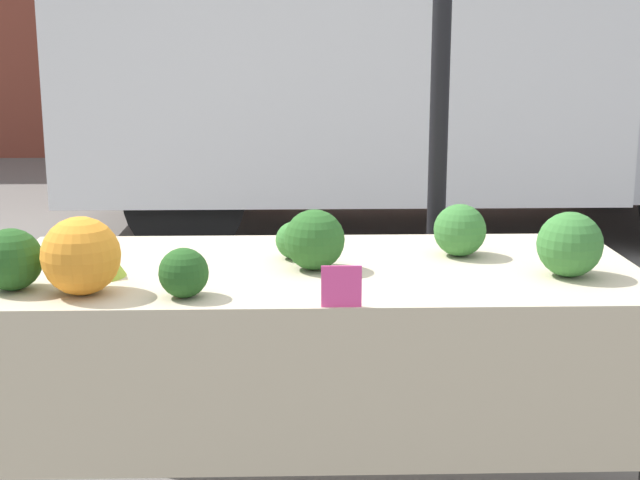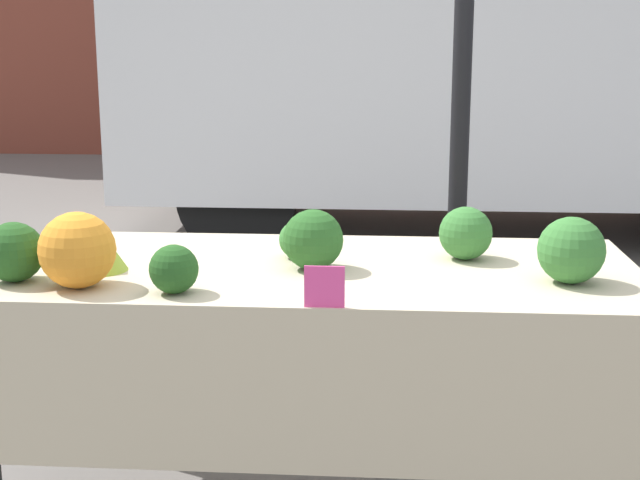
# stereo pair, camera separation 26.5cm
# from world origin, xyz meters

# --- Properties ---
(tent_pole) EXTENTS (0.07, 0.07, 2.66)m
(tent_pole) POSITION_xyz_m (0.46, 0.71, 1.33)
(tent_pole) COLOR black
(tent_pole) RESTS_ON ground_plane
(parked_truck) EXTENTS (5.19, 2.19, 2.44)m
(parked_truck) POSITION_xyz_m (0.74, 4.23, 1.32)
(parked_truck) COLOR white
(parked_truck) RESTS_ON ground_plane
(market_table) EXTENTS (1.91, 0.87, 0.78)m
(market_table) POSITION_xyz_m (0.00, -0.06, 0.69)
(market_table) COLOR beige
(market_table) RESTS_ON ground_plane
(orange_cauliflower) EXTENTS (0.21, 0.21, 0.21)m
(orange_cauliflower) POSITION_xyz_m (-0.64, -0.28, 0.89)
(orange_cauliflower) COLOR orange
(orange_cauliflower) RESTS_ON market_table
(romanesco_head) EXTENTS (0.17, 0.17, 0.14)m
(romanesco_head) POSITION_xyz_m (-0.65, -0.10, 0.85)
(romanesco_head) COLOR #93B238
(romanesco_head) RESTS_ON market_table
(broccoli_head_0) EXTENTS (0.18, 0.18, 0.18)m
(broccoli_head_0) POSITION_xyz_m (-0.02, -0.04, 0.87)
(broccoli_head_0) COLOR #285B23
(broccoli_head_0) RESTS_ON market_table
(broccoli_head_1) EXTENTS (0.13, 0.13, 0.13)m
(broccoli_head_1) POSITION_xyz_m (-0.37, -0.32, 0.85)
(broccoli_head_1) COLOR #23511E
(broccoli_head_1) RESTS_ON market_table
(broccoli_head_2) EXTENTS (0.16, 0.16, 0.16)m
(broccoli_head_2) POSITION_xyz_m (0.44, 0.12, 0.87)
(broccoli_head_2) COLOR #387533
(broccoli_head_2) RESTS_ON market_table
(broccoli_head_3) EXTENTS (0.17, 0.17, 0.17)m
(broccoli_head_3) POSITION_xyz_m (-0.84, -0.24, 0.87)
(broccoli_head_3) COLOR #23511E
(broccoli_head_3) RESTS_ON market_table
(broccoli_head_4) EXTENTS (0.12, 0.12, 0.12)m
(broccoli_head_4) POSITION_xyz_m (-0.08, 0.10, 0.84)
(broccoli_head_4) COLOR #387533
(broccoli_head_4) RESTS_ON market_table
(broccoli_head_5) EXTENTS (0.19, 0.19, 0.19)m
(broccoli_head_5) POSITION_xyz_m (0.71, -0.14, 0.88)
(broccoli_head_5) COLOR #387533
(broccoli_head_5) RESTS_ON market_table
(price_sign) EXTENTS (0.10, 0.01, 0.11)m
(price_sign) POSITION_xyz_m (0.04, -0.42, 0.84)
(price_sign) COLOR #EF4793
(price_sign) RESTS_ON market_table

